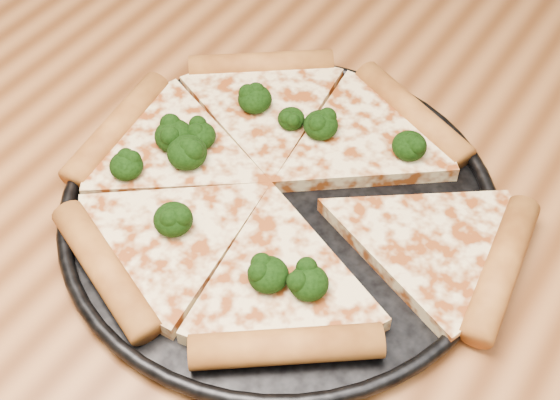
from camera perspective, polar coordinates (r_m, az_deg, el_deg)
The scene contains 4 objects.
dining_table at distance 0.72m, azimuth 1.02°, elevation -4.14°, with size 1.20×0.90×0.75m.
pizza_pan at distance 0.63m, azimuth 0.00°, elevation -0.49°, with size 0.35×0.35×0.02m.
pizza at distance 0.63m, azimuth -0.05°, elevation 0.94°, with size 0.38×0.35×0.03m.
broccoli_florets at distance 0.63m, azimuth -2.83°, elevation 2.46°, with size 0.21×0.20×0.02m.
Camera 1 is at (0.22, -0.36, 1.24)m, focal length 50.30 mm.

